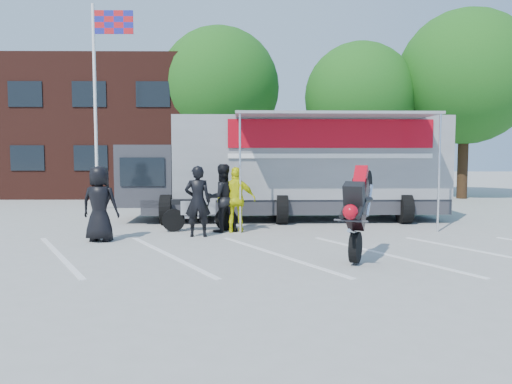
{
  "coord_description": "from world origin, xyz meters",
  "views": [
    {
      "loc": [
        -0.39,
        -9.84,
        2.24
      ],
      "look_at": [
        -0.26,
        2.14,
        1.3
      ],
      "focal_mm": 35.0,
      "sensor_mm": 36.0,
      "label": 1
    }
  ],
  "objects_px": {
    "tree_left": "(219,88)",
    "transporter_truck": "(294,220)",
    "tree_right": "(465,78)",
    "spectator_leather_a": "(100,204)",
    "spectator_leather_b": "(198,201)",
    "spectator_leather_c": "(222,198)",
    "tree_mid": "(360,98)",
    "stunt_bike_rider": "(362,258)",
    "spectator_hivis": "(236,200)",
    "flagpole": "(101,81)",
    "parked_motorcycle": "(200,231)"
  },
  "relations": [
    {
      "from": "tree_left",
      "to": "transporter_truck",
      "type": "relative_size",
      "value": 0.8
    },
    {
      "from": "tree_left",
      "to": "tree_right",
      "type": "height_order",
      "value": "tree_right"
    },
    {
      "from": "spectator_leather_a",
      "to": "spectator_leather_b",
      "type": "relative_size",
      "value": 1.01
    },
    {
      "from": "transporter_truck",
      "to": "spectator_leather_c",
      "type": "distance_m",
      "value": 3.56
    },
    {
      "from": "tree_mid",
      "to": "transporter_truck",
      "type": "xyz_separation_m",
      "value": [
        -3.95,
        -8.2,
        -4.94
      ]
    },
    {
      "from": "stunt_bike_rider",
      "to": "spectator_hivis",
      "type": "relative_size",
      "value": 1.15
    },
    {
      "from": "tree_mid",
      "to": "spectator_leather_b",
      "type": "distance_m",
      "value": 14.02
    },
    {
      "from": "spectator_leather_a",
      "to": "spectator_leather_c",
      "type": "xyz_separation_m",
      "value": [
        3.0,
        1.49,
        0.01
      ]
    },
    {
      "from": "flagpole",
      "to": "stunt_bike_rider",
      "type": "bearing_deg",
      "value": -48.6
    },
    {
      "from": "stunt_bike_rider",
      "to": "transporter_truck",
      "type": "bearing_deg",
      "value": 122.55
    },
    {
      "from": "spectator_leather_b",
      "to": "spectator_hivis",
      "type": "relative_size",
      "value": 1.03
    },
    {
      "from": "transporter_truck",
      "to": "parked_motorcycle",
      "type": "bearing_deg",
      "value": -141.52
    },
    {
      "from": "flagpole",
      "to": "spectator_hivis",
      "type": "distance_m",
      "value": 9.02
    },
    {
      "from": "spectator_leather_c",
      "to": "tree_right",
      "type": "bearing_deg",
      "value": -160.99
    },
    {
      "from": "spectator_leather_b",
      "to": "spectator_hivis",
      "type": "distance_m",
      "value": 1.24
    },
    {
      "from": "stunt_bike_rider",
      "to": "spectator_leather_b",
      "type": "distance_m",
      "value": 4.79
    },
    {
      "from": "flagpole",
      "to": "spectator_leather_a",
      "type": "bearing_deg",
      "value": -74.37
    },
    {
      "from": "spectator_leather_a",
      "to": "spectator_leather_c",
      "type": "bearing_deg",
      "value": -146.26
    },
    {
      "from": "transporter_truck",
      "to": "stunt_bike_rider",
      "type": "relative_size",
      "value": 5.07
    },
    {
      "from": "parked_motorcycle",
      "to": "spectator_leather_a",
      "type": "bearing_deg",
      "value": 116.87
    },
    {
      "from": "stunt_bike_rider",
      "to": "spectator_leather_b",
      "type": "bearing_deg",
      "value": 167.87
    },
    {
      "from": "parked_motorcycle",
      "to": "tree_right",
      "type": "bearing_deg",
      "value": -57.68
    },
    {
      "from": "stunt_bike_rider",
      "to": "spectator_leather_a",
      "type": "xyz_separation_m",
      "value": [
        -6.2,
        2.08,
        0.96
      ]
    },
    {
      "from": "tree_right",
      "to": "stunt_bike_rider",
      "type": "relative_size",
      "value": 4.31
    },
    {
      "from": "spectator_leather_b",
      "to": "spectator_leather_c",
      "type": "xyz_separation_m",
      "value": [
        0.6,
        0.81,
        0.01
      ]
    },
    {
      "from": "parked_motorcycle",
      "to": "spectator_leather_b",
      "type": "relative_size",
      "value": 1.15
    },
    {
      "from": "tree_right",
      "to": "spectator_leather_c",
      "type": "distance_m",
      "value": 15.98
    },
    {
      "from": "tree_left",
      "to": "tree_mid",
      "type": "relative_size",
      "value": 1.13
    },
    {
      "from": "tree_mid",
      "to": "spectator_hivis",
      "type": "xyz_separation_m",
      "value": [
        -5.79,
        -10.87,
        -4.02
      ]
    },
    {
      "from": "flagpole",
      "to": "spectator_leather_b",
      "type": "bearing_deg",
      "value": -56.04
    },
    {
      "from": "flagpole",
      "to": "parked_motorcycle",
      "type": "distance_m",
      "value": 8.74
    },
    {
      "from": "tree_right",
      "to": "spectator_leather_b",
      "type": "bearing_deg",
      "value": -136.81
    },
    {
      "from": "tree_left",
      "to": "spectator_leather_c",
      "type": "bearing_deg",
      "value": -86.15
    },
    {
      "from": "tree_right",
      "to": "spectator_leather_b",
      "type": "xyz_separation_m",
      "value": [
        -11.81,
        -11.08,
        -4.92
      ]
    },
    {
      "from": "stunt_bike_rider",
      "to": "spectator_hivis",
      "type": "bearing_deg",
      "value": 152.62
    },
    {
      "from": "stunt_bike_rider",
      "to": "spectator_leather_a",
      "type": "bearing_deg",
      "value": -174.66
    },
    {
      "from": "spectator_leather_a",
      "to": "spectator_leather_c",
      "type": "relative_size",
      "value": 0.99
    },
    {
      "from": "spectator_leather_a",
      "to": "spectator_hivis",
      "type": "xyz_separation_m",
      "value": [
        3.42,
        1.39,
        -0.04
      ]
    },
    {
      "from": "transporter_truck",
      "to": "spectator_leather_c",
      "type": "xyz_separation_m",
      "value": [
        -2.26,
        -2.58,
        0.96
      ]
    },
    {
      "from": "flagpole",
      "to": "spectator_leather_b",
      "type": "height_order",
      "value": "flagpole"
    },
    {
      "from": "stunt_bike_rider",
      "to": "spectator_leather_c",
      "type": "xyz_separation_m",
      "value": [
        -3.2,
        3.57,
        0.96
      ]
    },
    {
      "from": "tree_left",
      "to": "spectator_leather_b",
      "type": "height_order",
      "value": "tree_left"
    },
    {
      "from": "tree_left",
      "to": "spectator_hivis",
      "type": "xyz_separation_m",
      "value": [
        1.21,
        -11.87,
        -4.64
      ]
    },
    {
      "from": "transporter_truck",
      "to": "spectator_leather_b",
      "type": "relative_size",
      "value": 5.64
    },
    {
      "from": "tree_left",
      "to": "tree_mid",
      "type": "height_order",
      "value": "tree_left"
    },
    {
      "from": "tree_mid",
      "to": "transporter_truck",
      "type": "distance_m",
      "value": 10.36
    },
    {
      "from": "tree_mid",
      "to": "spectator_leather_c",
      "type": "bearing_deg",
      "value": -119.94
    },
    {
      "from": "stunt_bike_rider",
      "to": "spectator_leather_c",
      "type": "bearing_deg",
      "value": 155.76
    },
    {
      "from": "tree_mid",
      "to": "parked_motorcycle",
      "type": "xyz_separation_m",
      "value": [
        -6.85,
        -10.62,
        -4.94
      ]
    },
    {
      "from": "tree_right",
      "to": "parked_motorcycle",
      "type": "bearing_deg",
      "value": -139.52
    }
  ]
}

